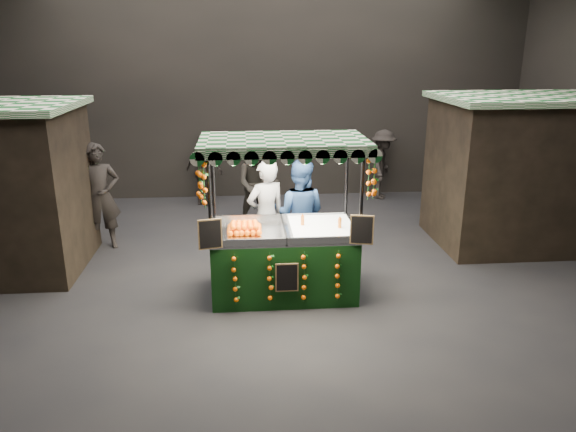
{
  "coord_description": "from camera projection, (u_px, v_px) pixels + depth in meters",
  "views": [
    {
      "loc": [
        -0.44,
        -7.39,
        3.43
      ],
      "look_at": [
        0.19,
        0.05,
        1.05
      ],
      "focal_mm": 33.86,
      "sensor_mm": 36.0,
      "label": 1
    }
  ],
  "objects": [
    {
      "name": "ground",
      "position": [
        275.0,
        284.0,
        8.09
      ],
      "size": [
        12.0,
        12.0,
        0.0
      ],
      "primitive_type": "plane",
      "color": "black",
      "rests_on": "ground"
    },
    {
      "name": "shopper_1",
      "position": [
        257.0,
        184.0,
        10.39
      ],
      "size": [
        0.84,
        0.67,
        1.7
      ],
      "rotation": [
        0.0,
        0.0,
        -0.03
      ],
      "color": "black",
      "rests_on": "ground"
    },
    {
      "name": "shopper_3",
      "position": [
        383.0,
        164.0,
        12.38
      ],
      "size": [
        0.93,
        1.17,
        1.58
      ],
      "rotation": [
        0.0,
        0.0,
        1.18
      ],
      "color": "black",
      "rests_on": "ground"
    },
    {
      "name": "shopper_4",
      "position": [
        18.0,
        197.0,
        9.77
      ],
      "size": [
        0.91,
        0.79,
        1.56
      ],
      "rotation": [
        0.0,
        0.0,
        3.63
      ],
      "color": "#292221",
      "rests_on": "ground"
    },
    {
      "name": "shopper_2",
      "position": [
        204.0,
        171.0,
        11.84
      ],
      "size": [
        0.98,
        0.78,
        1.55
      ],
      "rotation": [
        0.0,
        0.0,
        2.62
      ],
      "color": "#2C2624",
      "rests_on": "ground"
    },
    {
      "name": "vendor_grey",
      "position": [
        266.0,
        216.0,
        8.39
      ],
      "size": [
        0.76,
        0.65,
        1.76
      ],
      "rotation": [
        0.0,
        0.0,
        3.58
      ],
      "color": "slate",
      "rests_on": "ground"
    },
    {
      "name": "shopper_0",
      "position": [
        100.0,
        197.0,
        9.28
      ],
      "size": [
        0.78,
        0.64,
        1.85
      ],
      "rotation": [
        0.0,
        0.0,
        0.33
      ],
      "color": "black",
      "rests_on": "ground"
    },
    {
      "name": "juice_stall",
      "position": [
        285.0,
        249.0,
        7.58
      ],
      "size": [
        2.31,
        1.36,
        2.24
      ],
      "color": "black",
      "rests_on": "ground"
    },
    {
      "name": "vendor_blue",
      "position": [
        299.0,
        214.0,
        8.55
      ],
      "size": [
        1.0,
        0.88,
        1.73
      ],
      "rotation": [
        0.0,
        0.0,
        2.84
      ],
      "color": "navy",
      "rests_on": "ground"
    },
    {
      "name": "neighbour_stall_right",
      "position": [
        521.0,
        171.0,
        9.47
      ],
      "size": [
        3.0,
        2.2,
        2.6
      ],
      "color": "black",
      "rests_on": "ground"
    },
    {
      "name": "market_hall",
      "position": [
        274.0,
        47.0,
        7.06
      ],
      "size": [
        12.1,
        10.1,
        5.05
      ],
      "color": "black",
      "rests_on": "ground"
    }
  ]
}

